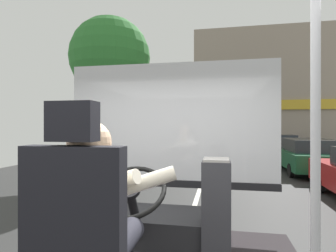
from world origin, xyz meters
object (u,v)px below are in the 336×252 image
Objects in this scene: parked_car_blue at (279,145)px; fare_box at (216,217)px; parked_car_green at (307,155)px; steering_console at (147,232)px; handrail_pole at (315,140)px; bus_driver at (95,214)px.

fare_box is at bearing -103.15° from parked_car_blue.
parked_car_green is at bearing -91.08° from parked_car_blue.
steering_console is at bearing -113.65° from parked_car_green.
handrail_pole is (1.09, -1.01, 0.90)m from steering_console.
handrail_pole is 10.94m from parked_car_green.
fare_box reaches higher than steering_console.
parked_car_green is (3.51, 9.62, -0.46)m from fare_box.
bus_driver reaches higher than parked_car_blue.
parked_car_blue is at bearing 79.07° from handrail_pole.
parked_car_blue is (4.24, 16.37, -0.74)m from bus_driver.
steering_console is 0.69m from fare_box.
parked_car_green reaches higher than parked_car_blue.
fare_box is 15.92m from parked_car_blue.
steering_console is 10.31m from parked_car_green.
handrail_pole reaches higher than steering_console.
handrail_pole is at bearing -100.93° from parked_car_blue.
handrail_pole reaches higher than parked_car_blue.
bus_driver is 1.10m from fare_box.
parked_car_green is (4.13, 9.44, -0.22)m from steering_console.
parked_car_blue is (4.24, 15.31, -0.23)m from steering_console.
fare_box is 10.25m from parked_car_green.
fare_box is at bearing 119.45° from handrail_pole.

